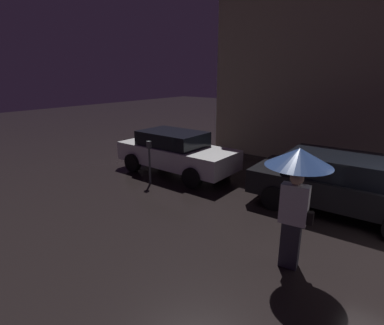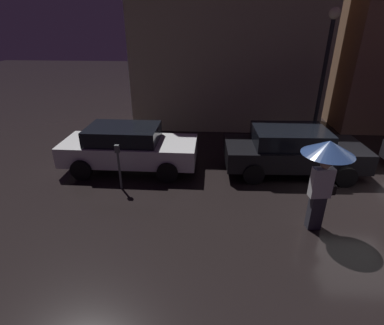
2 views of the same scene
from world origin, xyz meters
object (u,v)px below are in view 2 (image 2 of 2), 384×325
(pedestrian_with_umbrella, at_px, (326,161))
(parking_meter, at_px, (119,162))
(street_lamp_near, at_px, (326,59))
(parked_car_white, at_px, (128,147))
(parked_car_black, at_px, (292,149))

(pedestrian_with_umbrella, distance_m, parking_meter, 5.24)
(street_lamp_near, bearing_deg, parking_meter, -148.27)
(parked_car_white, bearing_deg, street_lamp_near, 22.90)
(parked_car_white, distance_m, parking_meter, 1.31)
(street_lamp_near, bearing_deg, parked_car_white, -157.54)
(parked_car_white, height_order, pedestrian_with_umbrella, pedestrian_with_umbrella)
(parked_car_white, xyz_separation_m, parking_meter, (0.07, -1.31, 0.08))
(parked_car_white, distance_m, parked_car_black, 5.15)
(parked_car_white, xyz_separation_m, parked_car_black, (5.15, 0.15, -0.01))
(parked_car_black, bearing_deg, parked_car_white, 179.79)
(parked_car_white, height_order, parked_car_black, parked_car_white)
(parked_car_black, bearing_deg, parking_meter, -165.86)
(parked_car_black, height_order, pedestrian_with_umbrella, pedestrian_with_umbrella)
(pedestrian_with_umbrella, bearing_deg, parked_car_white, -36.61)
(parking_meter, bearing_deg, street_lamp_near, 31.73)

